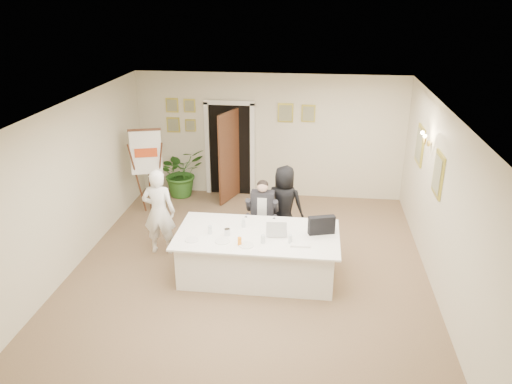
{
  "coord_description": "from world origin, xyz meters",
  "views": [
    {
      "loc": [
        1.01,
        -7.3,
        4.47
      ],
      "look_at": [
        0.05,
        0.6,
        1.22
      ],
      "focal_mm": 35.0,
      "sensor_mm": 36.0,
      "label": 1
    }
  ],
  "objects_px": {
    "standing_woman": "(284,204)",
    "laptop": "(277,226)",
    "oj_glass": "(240,241)",
    "steel_jug": "(227,232)",
    "flip_chart": "(148,175)",
    "seated_man": "(262,214)",
    "standing_man": "(159,212)",
    "paper_stack": "(301,244)",
    "potted_palm": "(181,172)",
    "conference_table": "(257,254)",
    "laptop_bag": "(322,225)"
  },
  "relations": [
    {
      "from": "paper_stack",
      "to": "seated_man",
      "type": "bearing_deg",
      "value": 120.07
    },
    {
      "from": "conference_table",
      "to": "seated_man",
      "type": "relative_size",
      "value": 1.99
    },
    {
      "from": "standing_woman",
      "to": "seated_man",
      "type": "bearing_deg",
      "value": 53.44
    },
    {
      "from": "laptop",
      "to": "paper_stack",
      "type": "xyz_separation_m",
      "value": [
        0.4,
        -0.32,
        -0.12
      ]
    },
    {
      "from": "laptop",
      "to": "steel_jug",
      "type": "relative_size",
      "value": 3.2
    },
    {
      "from": "potted_palm",
      "to": "steel_jug",
      "type": "bearing_deg",
      "value": -63.74
    },
    {
      "from": "standing_man",
      "to": "paper_stack",
      "type": "relative_size",
      "value": 5.11
    },
    {
      "from": "standing_man",
      "to": "steel_jug",
      "type": "xyz_separation_m",
      "value": [
        1.36,
        -0.7,
        0.03
      ]
    },
    {
      "from": "standing_man",
      "to": "laptop_bag",
      "type": "height_order",
      "value": "standing_man"
    },
    {
      "from": "conference_table",
      "to": "steel_jug",
      "type": "distance_m",
      "value": 0.66
    },
    {
      "from": "standing_man",
      "to": "paper_stack",
      "type": "distance_m",
      "value": 2.69
    },
    {
      "from": "laptop_bag",
      "to": "steel_jug",
      "type": "bearing_deg",
      "value": 171.94
    },
    {
      "from": "standing_man",
      "to": "laptop",
      "type": "bearing_deg",
      "value": 162.49
    },
    {
      "from": "laptop",
      "to": "laptop_bag",
      "type": "bearing_deg",
      "value": 3.73
    },
    {
      "from": "flip_chart",
      "to": "laptop",
      "type": "height_order",
      "value": "flip_chart"
    },
    {
      "from": "standing_woman",
      "to": "oj_glass",
      "type": "distance_m",
      "value": 1.81
    },
    {
      "from": "potted_palm",
      "to": "steel_jug",
      "type": "distance_m",
      "value": 3.8
    },
    {
      "from": "standing_woman",
      "to": "oj_glass",
      "type": "xyz_separation_m",
      "value": [
        -0.57,
        -1.72,
        0.09
      ]
    },
    {
      "from": "seated_man",
      "to": "steel_jug",
      "type": "bearing_deg",
      "value": -103.19
    },
    {
      "from": "conference_table",
      "to": "flip_chart",
      "type": "bearing_deg",
      "value": 138.58
    },
    {
      "from": "flip_chart",
      "to": "standing_man",
      "type": "bearing_deg",
      "value": -66.02
    },
    {
      "from": "oj_glass",
      "to": "laptop",
      "type": "bearing_deg",
      "value": 39.41
    },
    {
      "from": "standing_woman",
      "to": "potted_palm",
      "type": "xyz_separation_m",
      "value": [
        -2.5,
        1.99,
        -0.18
      ]
    },
    {
      "from": "potted_palm",
      "to": "conference_table",
      "type": "bearing_deg",
      "value": -56.78
    },
    {
      "from": "standing_man",
      "to": "laptop_bag",
      "type": "distance_m",
      "value": 2.9
    },
    {
      "from": "standing_woman",
      "to": "flip_chart",
      "type": "bearing_deg",
      "value": -4.65
    },
    {
      "from": "potted_palm",
      "to": "laptop_bag",
      "type": "relative_size",
      "value": 2.6
    },
    {
      "from": "standing_woman",
      "to": "potted_palm",
      "type": "distance_m",
      "value": 3.2
    },
    {
      "from": "standing_woman",
      "to": "laptop",
      "type": "height_order",
      "value": "standing_woman"
    },
    {
      "from": "conference_table",
      "to": "steel_jug",
      "type": "relative_size",
      "value": 24.09
    },
    {
      "from": "conference_table",
      "to": "oj_glass",
      "type": "xyz_separation_m",
      "value": [
        -0.23,
        -0.41,
        0.45
      ]
    },
    {
      "from": "oj_glass",
      "to": "steel_jug",
      "type": "distance_m",
      "value": 0.4
    },
    {
      "from": "laptop_bag",
      "to": "paper_stack",
      "type": "height_order",
      "value": "laptop_bag"
    },
    {
      "from": "oj_glass",
      "to": "steel_jug",
      "type": "relative_size",
      "value": 1.18
    },
    {
      "from": "paper_stack",
      "to": "standing_man",
      "type": "bearing_deg",
      "value": 161.0
    },
    {
      "from": "flip_chart",
      "to": "standing_man",
      "type": "relative_size",
      "value": 1.14
    },
    {
      "from": "standing_man",
      "to": "standing_woman",
      "type": "xyz_separation_m",
      "value": [
        2.18,
        0.71,
        -0.05
      ]
    },
    {
      "from": "standing_man",
      "to": "potted_palm",
      "type": "distance_m",
      "value": 2.73
    },
    {
      "from": "seated_man",
      "to": "flip_chart",
      "type": "xyz_separation_m",
      "value": [
        -2.56,
        1.29,
        0.17
      ]
    },
    {
      "from": "potted_palm",
      "to": "paper_stack",
      "type": "relative_size",
      "value": 3.61
    },
    {
      "from": "laptop",
      "to": "oj_glass",
      "type": "distance_m",
      "value": 0.71
    },
    {
      "from": "oj_glass",
      "to": "flip_chart",
      "type": "bearing_deg",
      "value": 131.15
    },
    {
      "from": "laptop_bag",
      "to": "conference_table",
      "type": "bearing_deg",
      "value": 170.47
    },
    {
      "from": "conference_table",
      "to": "laptop_bag",
      "type": "bearing_deg",
      "value": 7.62
    },
    {
      "from": "steel_jug",
      "to": "laptop",
      "type": "bearing_deg",
      "value": 9.97
    },
    {
      "from": "laptop",
      "to": "standing_woman",
      "type": "bearing_deg",
      "value": 84.35
    },
    {
      "from": "potted_palm",
      "to": "standing_man",
      "type": "bearing_deg",
      "value": -83.23
    },
    {
      "from": "potted_palm",
      "to": "laptop_bag",
      "type": "xyz_separation_m",
      "value": [
        3.19,
        -3.16,
        0.36
      ]
    },
    {
      "from": "flip_chart",
      "to": "seated_man",
      "type": "bearing_deg",
      "value": -26.7
    },
    {
      "from": "seated_man",
      "to": "steel_jug",
      "type": "xyz_separation_m",
      "value": [
        -0.45,
        -1.1,
        0.16
      ]
    }
  ]
}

